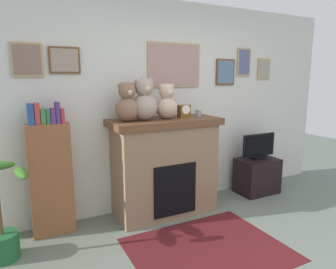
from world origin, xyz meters
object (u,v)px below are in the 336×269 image
object	(u,v)px
tv_stand	(257,176)
mantel_clock	(184,111)
teddy_bear_brown	(144,101)
fireplace	(165,166)
potted_plant	(0,219)
bookshelf	(51,175)
teddy_bear_grey	(167,103)
teddy_bear_tan	(127,104)
television	(259,147)
candle_jar	(199,113)

from	to	relation	value
tv_stand	mantel_clock	distance (m)	1.60
mantel_clock	teddy_bear_brown	xyz separation A→B (m)	(-0.52, 0.00, 0.14)
fireplace	potted_plant	distance (m)	1.80
potted_plant	fireplace	bearing A→B (deg)	6.29
bookshelf	tv_stand	xyz separation A→B (m)	(2.79, -0.10, -0.40)
bookshelf	fireplace	bearing A→B (deg)	-3.40
tv_stand	teddy_bear_grey	bearing A→B (deg)	179.81
tv_stand	teddy_bear_tan	distance (m)	2.26
fireplace	mantel_clock	size ratio (longest dim) A/B	8.49
television	mantel_clock	xyz separation A→B (m)	(-1.24, 0.00, 0.58)
television	mantel_clock	world-z (taller)	mantel_clock
television	teddy_bear_tan	distance (m)	2.08
fireplace	teddy_bear_grey	bearing A→B (deg)	-43.73
teddy_bear_brown	teddy_bear_grey	distance (m)	0.28
teddy_bear_tan	teddy_bear_brown	distance (m)	0.20
bookshelf	teddy_bear_tan	distance (m)	1.11
bookshelf	teddy_bear_tan	size ratio (longest dim) A/B	3.29
bookshelf	teddy_bear_brown	size ratio (longest dim) A/B	2.94
mantel_clock	teddy_bear_brown	distance (m)	0.54
potted_plant	tv_stand	xyz separation A→B (m)	(3.27, 0.17, -0.14)
tv_stand	television	size ratio (longest dim) A/B	1.04
tv_stand	candle_jar	size ratio (longest dim) A/B	7.24
potted_plant	bookshelf	bearing A→B (deg)	29.70
tv_stand	teddy_bear_tan	world-z (taller)	teddy_bear_tan
potted_plant	candle_jar	distance (m)	2.40
fireplace	television	world-z (taller)	fireplace
mantel_clock	teddy_bear_tan	world-z (taller)	teddy_bear_tan
bookshelf	tv_stand	world-z (taller)	bookshelf
television	teddy_bear_tan	xyz separation A→B (m)	(-1.96, 0.01, 0.69)
candle_jar	tv_stand	bearing A→B (deg)	-0.30
bookshelf	teddy_bear_grey	xyz separation A→B (m)	(1.32, -0.10, 0.71)
potted_plant	candle_jar	bearing A→B (deg)	4.53
potted_plant	teddy_bear_tan	distance (m)	1.65
television	mantel_clock	bearing A→B (deg)	179.77
fireplace	teddy_bear_brown	world-z (taller)	teddy_bear_brown
bookshelf	television	world-z (taller)	bookshelf
teddy_bear_tan	teddy_bear_grey	world-z (taller)	teddy_bear_tan
fireplace	candle_jar	distance (m)	0.78
mantel_clock	teddy_bear_brown	bearing A→B (deg)	179.87
candle_jar	mantel_clock	distance (m)	0.22
fireplace	candle_jar	bearing A→B (deg)	-2.16
fireplace	bookshelf	xyz separation A→B (m)	(-1.30, 0.08, 0.06)
tv_stand	teddy_bear_grey	size ratio (longest dim) A/B	1.41
tv_stand	candle_jar	xyz separation A→B (m)	(-1.03, 0.01, 0.97)
tv_stand	teddy_bear_brown	xyz separation A→B (m)	(-1.76, 0.00, 1.15)
bookshelf	potted_plant	distance (m)	0.61
bookshelf	teddy_bear_tan	world-z (taller)	teddy_bear_tan
potted_plant	teddy_bear_tan	size ratio (longest dim) A/B	2.28
tv_stand	teddy_bear_tan	bearing A→B (deg)	179.86
teddy_bear_tan	candle_jar	bearing A→B (deg)	0.03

